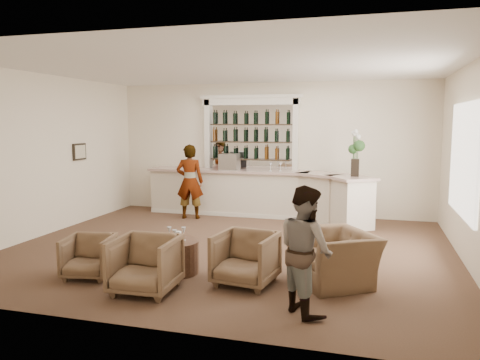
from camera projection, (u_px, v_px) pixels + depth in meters
name	position (u px, v px, depth m)	size (l,w,h in m)	color
ground	(230.00, 248.00, 8.66)	(8.00, 8.00, 0.00)	brown
room_shell	(248.00, 121.00, 9.01)	(8.04, 7.02, 3.32)	#F4E6CB
bar_counter	(259.00, 194.00, 11.49)	(5.72, 1.80, 1.14)	white
back_bar_alcove	(251.00, 134.00, 11.80)	(2.64, 0.25, 3.00)	white
cocktail_table	(176.00, 257.00, 7.23)	(0.71, 0.71, 0.50)	brown
sommelier	(190.00, 182.00, 11.25)	(0.66, 0.43, 1.80)	gray
guest	(305.00, 250.00, 5.67)	(0.76, 0.59, 1.57)	gray
armchair_left	(89.00, 256.00, 7.02)	(0.68, 0.70, 0.64)	brown
armchair_center	(145.00, 265.00, 6.38)	(0.83, 0.86, 0.78)	brown
armchair_right	(246.00, 258.00, 6.70)	(0.81, 0.84, 0.76)	brown
armchair_far	(334.00, 257.00, 6.77)	(1.15, 1.00, 0.75)	brown
espresso_machine	(230.00, 162.00, 11.61)	(0.46, 0.39, 0.41)	silver
flower_vase	(356.00, 150.00, 10.21)	(0.27, 0.27, 1.02)	black
wine_glass_bar_left	(271.00, 167.00, 11.35)	(0.07, 0.07, 0.21)	white
wine_glass_bar_right	(280.00, 167.00, 11.38)	(0.07, 0.07, 0.21)	white
wine_glass_tbl_a	(169.00, 234.00, 7.25)	(0.07, 0.07, 0.21)	white
wine_glass_tbl_b	(184.00, 234.00, 7.24)	(0.07, 0.07, 0.21)	white
wine_glass_tbl_c	(175.00, 237.00, 7.05)	(0.07, 0.07, 0.21)	white
napkin_holder	(178.00, 235.00, 7.33)	(0.08, 0.08, 0.12)	white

